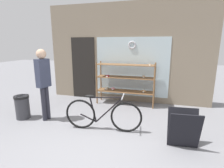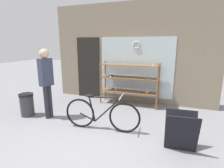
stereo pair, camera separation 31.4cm
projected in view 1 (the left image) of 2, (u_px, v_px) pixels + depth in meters
The scene contains 7 objects.
ground_plane at pixel (93, 149), 3.20m from camera, with size 30.00×30.00×0.00m, color gray.
storefront_facade at pixel (125, 55), 5.66m from camera, with size 5.33×0.13×3.16m.
display_case at pixel (125, 79), 5.47m from camera, with size 1.81×0.45×1.33m.
bicycle at pixel (103, 115), 3.84m from camera, with size 1.71×0.46×0.82m.
sandwich_board at pixel (184, 129), 3.21m from camera, with size 0.58×0.42×0.71m.
pedestrian at pixel (43, 79), 4.23m from camera, with size 0.25×0.35×1.77m.
trash_bin at pixel (22, 106), 4.48m from camera, with size 0.36×0.36×0.61m.
Camera 1 is at (1.10, -2.65, 1.89)m, focal length 28.00 mm.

